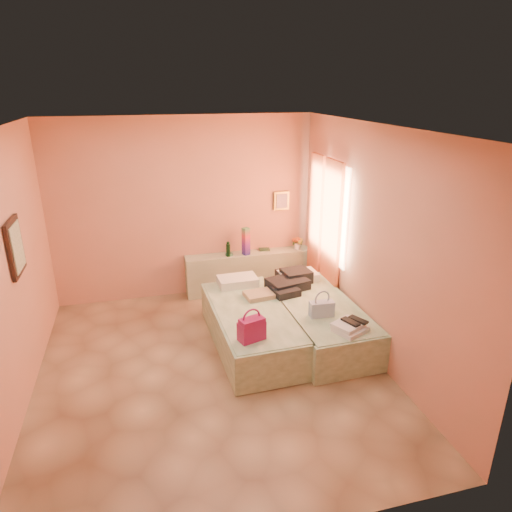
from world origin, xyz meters
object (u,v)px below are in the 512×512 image
at_px(bed_right, 317,320).
at_px(magenta_handbag, 252,329).
at_px(bed_left, 251,327).
at_px(green_book, 264,249).
at_px(water_bottle, 228,249).
at_px(headboard_ledge, 249,272).
at_px(blue_handbag, 322,309).
at_px(towel_stack, 350,327).
at_px(flower_vase, 298,242).

xyz_separation_m(bed_right, magenta_handbag, (-1.07, -0.65, 0.39)).
bearing_deg(bed_left, green_book, 67.26).
xyz_separation_m(bed_right, water_bottle, (-0.87, 1.63, 0.52)).
distance_m(headboard_ledge, water_bottle, 0.57).
bearing_deg(bed_left, headboard_ledge, 75.29).
bearing_deg(blue_handbag, magenta_handbag, -159.25).
height_order(bed_left, bed_right, same).
bearing_deg(blue_handbag, towel_stack, -65.15).
bearing_deg(towel_stack, bed_right, 96.60).
distance_m(bed_right, magenta_handbag, 1.31).
xyz_separation_m(headboard_ledge, towel_stack, (0.61, -2.46, 0.23)).
xyz_separation_m(water_bottle, towel_stack, (0.96, -2.40, -0.22)).
relative_size(headboard_ledge, bed_left, 1.02).
bearing_deg(blue_handbag, flower_vase, 81.21).
bearing_deg(water_bottle, green_book, 12.08).
height_order(bed_left, flower_vase, flower_vase).
bearing_deg(green_book, water_bottle, -160.82).
bearing_deg(magenta_handbag, headboard_ledge, 59.95).
xyz_separation_m(headboard_ledge, magenta_handbag, (-0.55, -2.35, 0.31)).
distance_m(bed_right, water_bottle, 1.92).
relative_size(flower_vase, magenta_handbag, 0.83).
bearing_deg(flower_vase, magenta_handbag, -120.41).
height_order(water_bottle, green_book, water_bottle).
distance_m(headboard_ledge, magenta_handbag, 2.44).
xyz_separation_m(water_bottle, flower_vase, (1.18, 0.05, 0.00)).
bearing_deg(green_book, towel_stack, -75.37).
height_order(headboard_ledge, blue_handbag, blue_handbag).
bearing_deg(green_book, headboard_ledge, -159.20).
relative_size(blue_handbag, towel_stack, 0.86).
xyz_separation_m(headboard_ledge, water_bottle, (-0.35, -0.07, 0.44)).
distance_m(flower_vase, towel_stack, 2.47).
relative_size(green_book, flower_vase, 0.70).
distance_m(water_bottle, flower_vase, 1.18).
relative_size(bed_left, bed_right, 1.00).
distance_m(bed_right, flower_vase, 1.79).
bearing_deg(towel_stack, magenta_handbag, 174.55).
bearing_deg(magenta_handbag, towel_stack, -22.43).
bearing_deg(water_bottle, flower_vase, 2.59).
bearing_deg(bed_left, blue_handbag, -27.05).
height_order(headboard_ledge, towel_stack, headboard_ledge).
bearing_deg(bed_right, flower_vase, 77.94).
height_order(headboard_ledge, bed_left, headboard_ledge).
xyz_separation_m(bed_left, green_book, (0.65, 1.72, 0.41)).
distance_m(bed_left, green_book, 1.88).
xyz_separation_m(headboard_ledge, bed_right, (0.52, -1.70, -0.08)).
bearing_deg(bed_left, bed_right, -5.15).
relative_size(bed_right, flower_vase, 8.22).
xyz_separation_m(bed_left, flower_vase, (1.20, 1.64, 0.52)).
distance_m(water_bottle, green_book, 0.65).
bearing_deg(green_book, blue_handbag, -78.72).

